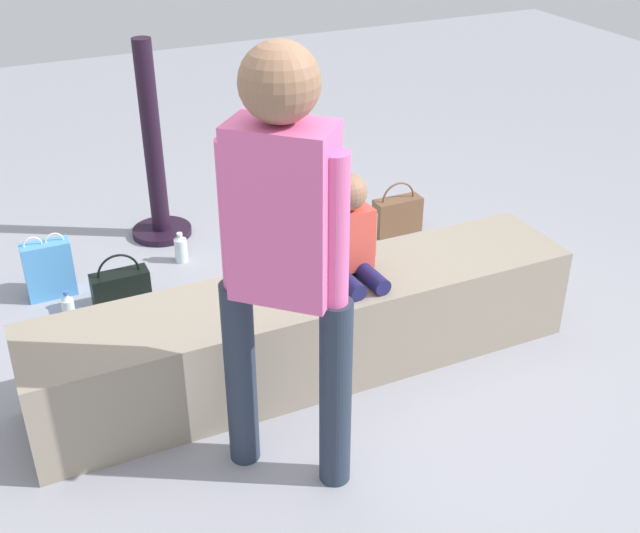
{
  "coord_description": "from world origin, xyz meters",
  "views": [
    {
      "loc": [
        -1.22,
        -2.73,
        2.26
      ],
      "look_at": [
        -0.07,
        -0.26,
        0.7
      ],
      "focal_mm": 44.62,
      "sensor_mm": 36.0,
      "label": 1
    }
  ],
  "objects_px": {
    "party_cup_red": "(306,252)",
    "handbag_brown_canvas": "(397,215)",
    "adult_standing": "(283,241)",
    "cake_plate": "(298,286)",
    "water_bottle_near_gift": "(69,312)",
    "gift_bag": "(49,269)",
    "water_bottle_far_side": "(181,248)",
    "handbag_black_leather": "(121,289)",
    "child_seated": "(350,234)",
    "cake_box_white": "(283,270)"
  },
  "relations": [
    {
      "from": "handbag_black_leather",
      "to": "handbag_brown_canvas",
      "type": "bearing_deg",
      "value": 5.11
    },
    {
      "from": "child_seated",
      "to": "party_cup_red",
      "type": "distance_m",
      "value": 1.16
    },
    {
      "from": "water_bottle_near_gift",
      "to": "water_bottle_far_side",
      "type": "bearing_deg",
      "value": 32.94
    },
    {
      "from": "cake_plate",
      "to": "cake_box_white",
      "type": "height_order",
      "value": "cake_plate"
    },
    {
      "from": "party_cup_red",
      "to": "water_bottle_near_gift",
      "type": "bearing_deg",
      "value": -172.99
    },
    {
      "from": "adult_standing",
      "to": "handbag_brown_canvas",
      "type": "relative_size",
      "value": 5.03
    },
    {
      "from": "party_cup_red",
      "to": "handbag_black_leather",
      "type": "relative_size",
      "value": 0.31
    },
    {
      "from": "party_cup_red",
      "to": "handbag_brown_canvas",
      "type": "height_order",
      "value": "handbag_brown_canvas"
    },
    {
      "from": "party_cup_red",
      "to": "handbag_brown_canvas",
      "type": "distance_m",
      "value": 0.66
    },
    {
      "from": "handbag_black_leather",
      "to": "adult_standing",
      "type": "bearing_deg",
      "value": -76.99
    },
    {
      "from": "water_bottle_near_gift",
      "to": "water_bottle_far_side",
      "type": "height_order",
      "value": "water_bottle_near_gift"
    },
    {
      "from": "water_bottle_near_gift",
      "to": "cake_box_white",
      "type": "xyz_separation_m",
      "value": [
        1.16,
        0.02,
        -0.05
      ]
    },
    {
      "from": "cake_plate",
      "to": "child_seated",
      "type": "bearing_deg",
      "value": 4.58
    },
    {
      "from": "child_seated",
      "to": "water_bottle_near_gift",
      "type": "xyz_separation_m",
      "value": [
        -1.15,
        0.8,
        -0.56
      ]
    },
    {
      "from": "adult_standing",
      "to": "water_bottle_far_side",
      "type": "relative_size",
      "value": 9.25
    },
    {
      "from": "child_seated",
      "to": "handbag_brown_canvas",
      "type": "bearing_deg",
      "value": 50.4
    },
    {
      "from": "party_cup_red",
      "to": "cake_box_white",
      "type": "xyz_separation_m",
      "value": [
        -0.21,
        -0.15,
        0.01
      ]
    },
    {
      "from": "gift_bag",
      "to": "cake_box_white",
      "type": "xyz_separation_m",
      "value": [
        1.19,
        -0.36,
        -0.11
      ]
    },
    {
      "from": "cake_box_white",
      "to": "handbag_brown_canvas",
      "type": "relative_size",
      "value": 0.89
    },
    {
      "from": "adult_standing",
      "to": "gift_bag",
      "type": "xyz_separation_m",
      "value": [
        -0.65,
        1.73,
        -0.85
      ]
    },
    {
      "from": "child_seated",
      "to": "gift_bag",
      "type": "bearing_deg",
      "value": 135.23
    },
    {
      "from": "child_seated",
      "to": "handbag_brown_canvas",
      "type": "height_order",
      "value": "child_seated"
    },
    {
      "from": "gift_bag",
      "to": "party_cup_red",
      "type": "distance_m",
      "value": 1.42
    },
    {
      "from": "cake_box_white",
      "to": "gift_bag",
      "type": "bearing_deg",
      "value": 163.01
    },
    {
      "from": "water_bottle_far_side",
      "to": "water_bottle_near_gift",
      "type": "bearing_deg",
      "value": -147.06
    },
    {
      "from": "adult_standing",
      "to": "cake_plate",
      "type": "distance_m",
      "value": 0.81
    },
    {
      "from": "gift_bag",
      "to": "water_bottle_near_gift",
      "type": "height_order",
      "value": "gift_bag"
    },
    {
      "from": "handbag_black_leather",
      "to": "handbag_brown_canvas",
      "type": "distance_m",
      "value": 1.75
    },
    {
      "from": "water_bottle_far_side",
      "to": "cake_box_white",
      "type": "relative_size",
      "value": 0.61
    },
    {
      "from": "gift_bag",
      "to": "water_bottle_far_side",
      "type": "height_order",
      "value": "gift_bag"
    },
    {
      "from": "adult_standing",
      "to": "water_bottle_near_gift",
      "type": "bearing_deg",
      "value": 114.53
    },
    {
      "from": "child_seated",
      "to": "cake_plate",
      "type": "distance_m",
      "value": 0.32
    },
    {
      "from": "party_cup_red",
      "to": "gift_bag",
      "type": "bearing_deg",
      "value": 171.34
    },
    {
      "from": "party_cup_red",
      "to": "cake_box_white",
      "type": "distance_m",
      "value": 0.26
    },
    {
      "from": "gift_bag",
      "to": "water_bottle_near_gift",
      "type": "xyz_separation_m",
      "value": [
        0.03,
        -0.38,
        -0.06
      ]
    },
    {
      "from": "gift_bag",
      "to": "handbag_black_leather",
      "type": "height_order",
      "value": "gift_bag"
    },
    {
      "from": "cake_plate",
      "to": "water_bottle_far_side",
      "type": "relative_size",
      "value": 1.24
    },
    {
      "from": "child_seated",
      "to": "water_bottle_far_side",
      "type": "distance_m",
      "value": 1.45
    },
    {
      "from": "adult_standing",
      "to": "water_bottle_far_side",
      "type": "height_order",
      "value": "adult_standing"
    },
    {
      "from": "child_seated",
      "to": "water_bottle_near_gift",
      "type": "bearing_deg",
      "value": 145.38
    },
    {
      "from": "child_seated",
      "to": "water_bottle_far_side",
      "type": "height_order",
      "value": "child_seated"
    },
    {
      "from": "child_seated",
      "to": "cake_plate",
      "type": "relative_size",
      "value": 2.16
    },
    {
      "from": "water_bottle_near_gift",
      "to": "gift_bag",
      "type": "bearing_deg",
      "value": 95.11
    },
    {
      "from": "adult_standing",
      "to": "cake_plate",
      "type": "height_order",
      "value": "adult_standing"
    },
    {
      "from": "water_bottle_near_gift",
      "to": "handbag_black_leather",
      "type": "distance_m",
      "value": 0.3
    },
    {
      "from": "party_cup_red",
      "to": "handbag_black_leather",
      "type": "xyz_separation_m",
      "value": [
        -1.09,
        -0.07,
        0.06
      ]
    },
    {
      "from": "party_cup_red",
      "to": "handbag_brown_canvas",
      "type": "relative_size",
      "value": 0.3
    },
    {
      "from": "child_seated",
      "to": "handbag_black_leather",
      "type": "bearing_deg",
      "value": 134.25
    },
    {
      "from": "water_bottle_near_gift",
      "to": "handbag_black_leather",
      "type": "height_order",
      "value": "handbag_black_leather"
    },
    {
      "from": "handbag_brown_canvas",
      "to": "gift_bag",
      "type": "bearing_deg",
      "value": 176.45
    }
  ]
}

